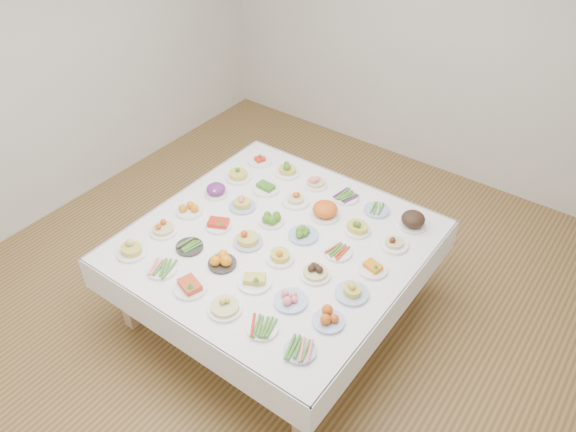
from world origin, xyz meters
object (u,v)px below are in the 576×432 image
Objects in this scene: dish_35 at (413,221)px; display_table at (276,247)px; dish_0 at (131,247)px; dish_18 at (216,189)px.

display_table is at bearing -135.41° from dish_35.
dish_0 is (-0.75, -0.74, 0.14)m from display_table.
display_table is 0.76m from dish_18.
dish_18 is at bearing 168.24° from display_table.
dish_18 is (0.01, 0.90, -0.01)m from dish_0.
dish_0 reaches higher than dish_35.
dish_35 is (0.75, 0.74, 0.13)m from display_table.
display_table is at bearing 44.87° from dish_0.
dish_0 is at bearing -135.27° from dish_35.
dish_35 is at bearing 21.52° from dish_18.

